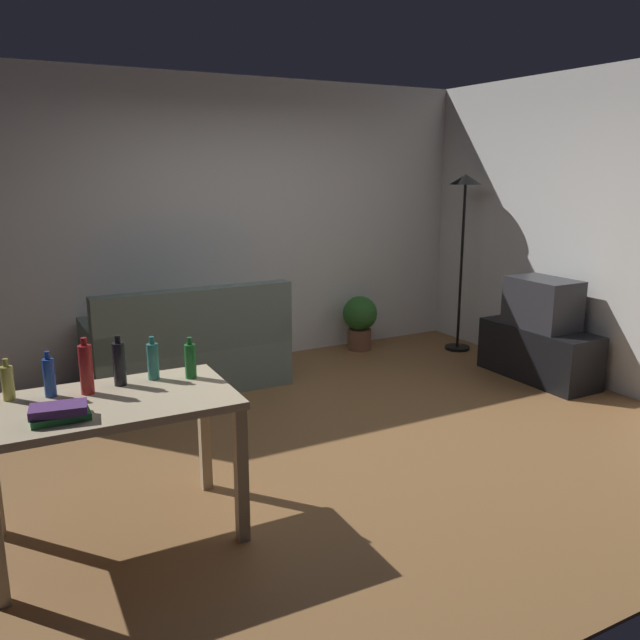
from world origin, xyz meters
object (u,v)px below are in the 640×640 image
at_px(couch, 188,353).
at_px(bottle_tall, 153,361).
at_px(torchiere_lamp, 464,214).
at_px(bottle_red, 86,369).
at_px(bottle_dark, 119,363).
at_px(desk, 112,420).
at_px(bottle_blue, 49,377).
at_px(tv_stand, 538,353).
at_px(bottle_green, 190,360).
at_px(book_stack, 59,413).
at_px(tv, 543,303).
at_px(potted_plant, 360,319).
at_px(bottle_squat, 8,382).

xyz_separation_m(couch, bottle_tall, (-0.76, -1.91, 0.55)).
bearing_deg(torchiere_lamp, bottle_tall, -154.35).
height_order(couch, torchiere_lamp, torchiere_lamp).
bearing_deg(bottle_red, torchiere_lamp, 24.48).
relative_size(couch, bottle_dark, 6.16).
bearing_deg(desk, bottle_blue, 145.27).
bearing_deg(couch, desk, 64.13).
height_order(desk, bottle_tall, bottle_tall).
distance_m(tv_stand, bottle_green, 3.56).
bearing_deg(couch, book_stack, 60.75).
bearing_deg(tv, bottle_red, 100.09).
bearing_deg(tv_stand, book_stack, 103.76).
bearing_deg(bottle_dark, potted_plant, 37.84).
bearing_deg(bottle_tall, couch, 68.38).
xyz_separation_m(bottle_squat, bottle_red, (0.36, -0.09, 0.04)).
bearing_deg(couch, bottle_blue, 56.57).
xyz_separation_m(tv_stand, bottle_tall, (-3.62, -0.64, 0.62)).
distance_m(tv, bottle_green, 3.52).
xyz_separation_m(couch, bottle_dark, (-0.94, -1.93, 0.57)).
bearing_deg(book_stack, potted_plant, 38.87).
bearing_deg(bottle_dark, bottle_blue, -177.94).
relative_size(tv_stand, desk, 0.91).
height_order(tv_stand, torchiere_lamp, torchiere_lamp).
xyz_separation_m(bottle_blue, bottle_tall, (0.52, 0.03, 0.00)).
xyz_separation_m(potted_plant, bottle_green, (-2.52, -2.30, 0.53)).
distance_m(tv, bottle_red, 4.04).
xyz_separation_m(bottle_tall, book_stack, (-0.52, -0.38, -0.07)).
bearing_deg(bottle_dark, bottle_tall, 4.74).
height_order(bottle_red, bottle_dark, bottle_red).
distance_m(bottle_squat, bottle_blue, 0.19).
bearing_deg(bottle_red, couch, 60.76).
bearing_deg(tv_stand, bottle_red, 100.10).
bearing_deg(tv, bottle_dark, 99.73).
relative_size(couch, tv_stand, 1.51).
distance_m(tv, torchiere_lamp, 1.31).
bearing_deg(torchiere_lamp, bottle_green, -152.18).
xyz_separation_m(torchiere_lamp, desk, (-3.89, -1.95, -0.76)).
bearing_deg(bottle_blue, tv, 9.11).
xyz_separation_m(tv_stand, potted_plant, (-0.92, 1.59, 0.09)).
height_order(couch, book_stack, couch).
xyz_separation_m(couch, torchiere_lamp, (2.86, -0.17, 1.10)).
xyz_separation_m(torchiere_lamp, bottle_red, (-3.97, -1.81, -0.52)).
height_order(couch, desk, couch).
distance_m(tv, bottle_dark, 3.86).
height_order(bottle_squat, bottle_green, bottle_green).
bearing_deg(tv_stand, bottle_tall, 99.98).
relative_size(tv_stand, tv, 1.83).
height_order(tv, bottle_red, bottle_red).
height_order(torchiere_lamp, bottle_red, torchiere_lamp).
bearing_deg(potted_plant, torchiere_lamp, -27.98).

